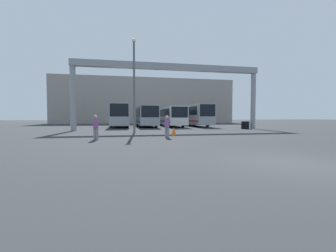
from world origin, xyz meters
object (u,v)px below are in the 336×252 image
at_px(bus_slot_1, 146,115).
at_px(pedestrian_near_left, 167,126).
at_px(tire_stack, 245,125).
at_px(traffic_cone, 174,131).
at_px(bus_slot_2, 171,115).
at_px(bus_slot_0, 120,114).
at_px(lamp_post, 134,82).
at_px(bus_slot_3, 194,114).
at_px(pedestrian_near_right, 96,127).

relative_size(bus_slot_1, pedestrian_near_left, 6.37).
bearing_deg(tire_stack, traffic_cone, -144.41).
xyz_separation_m(bus_slot_2, tire_stack, (7.58, -8.66, -1.25)).
relative_size(bus_slot_1, bus_slot_2, 0.99).
bearing_deg(traffic_cone, tire_stack, 35.59).
xyz_separation_m(bus_slot_0, lamp_post, (1.51, -12.78, 2.97)).
distance_m(bus_slot_1, bus_slot_3, 7.95).
bearing_deg(traffic_cone, pedestrian_near_left, -118.36).
distance_m(pedestrian_near_left, tire_stack, 15.26).
height_order(traffic_cone, tire_stack, tire_stack).
bearing_deg(bus_slot_1, pedestrian_near_left, -91.21).
xyz_separation_m(tire_stack, lamp_post, (-13.95, -3.61, 4.39)).
distance_m(bus_slot_2, traffic_cone, 16.95).
distance_m(bus_slot_2, bus_slot_3, 4.06).
distance_m(bus_slot_3, tire_stack, 10.37).
height_order(pedestrian_near_left, lamp_post, lamp_post).
bearing_deg(bus_slot_0, traffic_cone, -75.35).
relative_size(bus_slot_0, tire_stack, 11.01).
bearing_deg(bus_slot_1, tire_stack, -36.81).
distance_m(pedestrian_near_right, tire_stack, 19.62).
bearing_deg(bus_slot_3, lamp_post, -127.97).
xyz_separation_m(traffic_cone, tire_stack, (11.01, 7.88, 0.14)).
bearing_deg(lamp_post, tire_stack, 14.52).
height_order(pedestrian_near_left, pedestrian_near_right, pedestrian_near_right).
relative_size(bus_slot_1, tire_stack, 9.98).
bearing_deg(pedestrian_near_left, traffic_cone, -82.17).
bearing_deg(pedestrian_near_left, tire_stack, -105.11).
height_order(pedestrian_near_right, tire_stack, pedestrian_near_right).
distance_m(tire_stack, lamp_post, 15.07).
bearing_deg(pedestrian_near_left, lamp_post, -34.74).
xyz_separation_m(bus_slot_0, tire_stack, (15.47, -9.16, -1.42)).
distance_m(bus_slot_0, tire_stack, 18.03).
bearing_deg(bus_slot_2, lamp_post, -117.43).
height_order(pedestrian_near_right, traffic_cone, pedestrian_near_right).
xyz_separation_m(bus_slot_3, lamp_post, (-10.32, -13.22, 2.95)).
bearing_deg(pedestrian_near_right, bus_slot_2, 76.30).
relative_size(tire_stack, lamp_post, 0.12).
xyz_separation_m(traffic_cone, lamp_post, (-2.94, 4.27, 4.52)).
xyz_separation_m(bus_slot_0, pedestrian_near_left, (3.56, -18.70, -1.04)).
xyz_separation_m(pedestrian_near_right, lamp_post, (2.87, 6.46, 3.99)).
distance_m(bus_slot_1, tire_stack, 14.45).
xyz_separation_m(bus_slot_1, bus_slot_3, (7.89, 0.98, 0.15)).
distance_m(bus_slot_0, bus_slot_1, 3.98).
xyz_separation_m(bus_slot_1, tire_stack, (11.52, -8.62, -1.29)).
height_order(bus_slot_1, traffic_cone, bus_slot_1).
relative_size(pedestrian_near_left, lamp_post, 0.18).
bearing_deg(bus_slot_2, bus_slot_1, -179.41).
relative_size(bus_slot_2, bus_slot_3, 0.85).
xyz_separation_m(bus_slot_0, traffic_cone, (4.46, -17.04, -1.56)).
relative_size(pedestrian_near_right, traffic_cone, 2.40).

